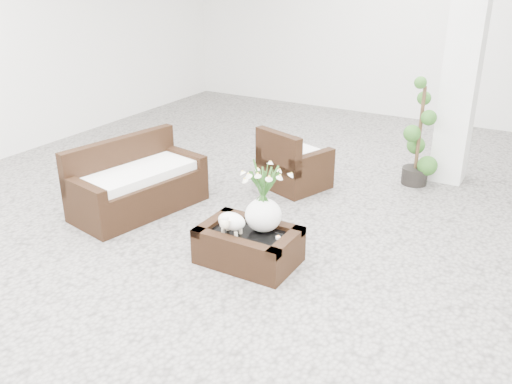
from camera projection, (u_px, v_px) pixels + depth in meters
The scene contains 9 objects.
ground at pixel (261, 246), 5.49m from camera, with size 11.00×11.00×0.00m, color gray.
column at pixel (466, 41), 6.49m from camera, with size 0.40×0.40×3.50m, color white.
coffee_table at pixel (249, 247), 5.14m from camera, with size 0.90×0.60×0.31m, color black.
sheep_figurine at pixel (232, 223), 5.02m from camera, with size 0.28×0.23×0.21m, color white.
planter_narcissus at pixel (263, 191), 4.96m from camera, with size 0.44×0.44×0.80m, color white, non-canonical shape.
tealight at pixel (278, 237), 4.96m from camera, with size 0.04×0.04×0.03m, color white.
armchair at pixel (295, 158), 6.78m from camera, with size 0.71×0.68×0.76m, color black.
loveseat at pixel (138, 177), 6.13m from camera, with size 1.49×0.71×0.79m, color black.
topiary at pixel (420, 133), 6.75m from camera, with size 0.36×0.36×1.34m, color #26511A, non-canonical shape.
Camera 1 is at (2.38, -4.22, 2.64)m, focal length 38.54 mm.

